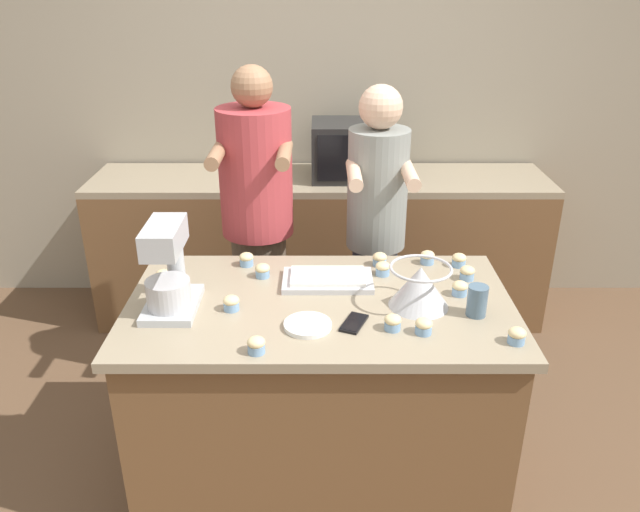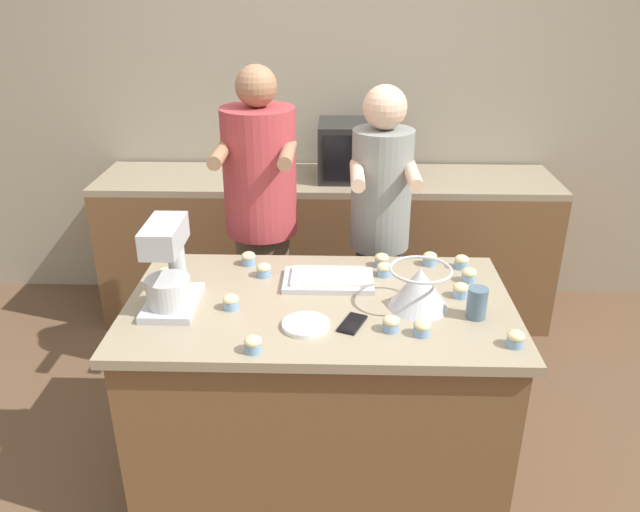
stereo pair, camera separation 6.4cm
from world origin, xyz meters
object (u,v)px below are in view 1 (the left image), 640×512
person_left (258,232)px  cupcake_12 (517,336)px  cupcake_2 (380,259)px  cupcake_8 (393,322)px  microwave_oven (353,150)px  cupcake_0 (427,257)px  person_right (376,237)px  small_plate (308,325)px  cell_phone (354,323)px  cupcake_4 (467,273)px  cupcake_9 (246,259)px  stand_mixer (169,272)px  baking_tray (328,279)px  cupcake_5 (163,277)px  cupcake_11 (460,288)px  cupcake_10 (262,270)px  cupcake_13 (256,345)px  mixing_bowl (420,285)px  cupcake_7 (459,260)px  cupcake_3 (383,268)px  drinking_glass (477,301)px  cupcake_6 (231,303)px  cupcake_1 (424,326)px

person_left → cupcake_12: 1.43m
cupcake_2 → cupcake_8: same height
microwave_oven → cupcake_0: (0.29, -1.12, -0.19)m
person_right → small_plate: (-0.33, -0.90, 0.02)m
cell_phone → cupcake_4: cupcake_4 is taller
person_left → cupcake_9: bearing=-93.0°
cell_phone → cupcake_2: bearing=74.7°
microwave_oven → cupcake_9: 1.27m
cupcake_8 → stand_mixer: bearing=169.6°
person_left → cupcake_8: 1.08m
baking_tray → cupcake_5: bearing=179.9°
cupcake_0 → cupcake_11: 0.31m
cupcake_0 → cupcake_4: bearing=-47.7°
person_left → cupcake_10: size_ratio=26.84×
cupcake_5 → cupcake_10: size_ratio=1.00×
microwave_oven → cupcake_13: microwave_oven is taller
mixing_bowl → cupcake_13: bearing=-151.3°
small_plate → cupcake_8: bearing=-2.9°
person_right → baking_tray: (-0.25, -0.54, 0.03)m
cupcake_0 → cupcake_7: same height
cupcake_3 → cupcake_7: bearing=14.1°
cupcake_10 → cupcake_3: bearing=2.2°
cupcake_5 → cupcake_7: same height
cupcake_3 → cupcake_11: same height
cupcake_0 → cupcake_5: (-1.15, -0.19, 0.00)m
cupcake_7 → drinking_glass: bearing=-92.9°
cupcake_0 → cupcake_4: (0.14, -0.16, 0.00)m
cupcake_8 → cell_phone: bearing=165.1°
mixing_bowl → baking_tray: bearing=151.4°
microwave_oven → cupcake_7: microwave_oven is taller
drinking_glass → small_plate: bearing=-171.9°
cell_phone → cupcake_9: size_ratio=2.52×
baking_tray → drinking_glass: bearing=-25.3°
mixing_bowl → cell_phone: bearing=-151.3°
small_plate → stand_mixer: bearing=165.3°
cupcake_6 → cupcake_9: 0.40m
drinking_glass → cupcake_4: (0.03, 0.30, -0.03)m
cupcake_4 → mixing_bowl: bearing=-136.2°
microwave_oven → drinking_glass: size_ratio=4.01×
cupcake_1 → cupcake_11: size_ratio=1.00×
baking_tray → cupcake_3: 0.25m
cupcake_13 → cell_phone: bearing=28.6°
cupcake_5 → drinking_glass: bearing=-12.0°
mixing_bowl → cupcake_13: size_ratio=3.85×
drinking_glass → cupcake_2: (-0.33, 0.44, -0.03)m
person_left → cupcake_13: bearing=-85.2°
person_right → cupcake_11: size_ratio=25.47×
person_right → cupcake_9: (-0.61, -0.36, 0.05)m
person_left → cupcake_10: 0.49m
stand_mixer → mixing_bowl: (0.97, 0.02, -0.07)m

